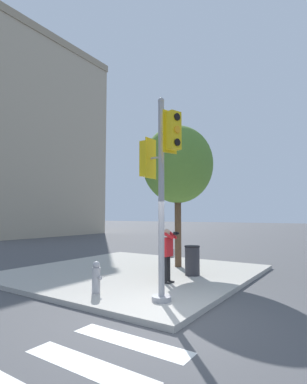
{
  "coord_description": "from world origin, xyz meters",
  "views": [
    {
      "loc": [
        -5.42,
        -3.31,
        2.17
      ],
      "look_at": [
        1.21,
        1.09,
        2.79
      ],
      "focal_mm": 28.0,
      "sensor_mm": 36.0,
      "label": 1
    }
  ],
  "objects_px": {
    "fire_hydrant": "(96,277)",
    "street_tree": "(178,165)",
    "person_photographer": "(167,250)",
    "traffic_signal_pole": "(160,176)",
    "trash_bin": "(192,260)"
  },
  "relations": [
    {
      "from": "person_photographer",
      "to": "street_tree",
      "type": "bearing_deg",
      "value": 22.4
    },
    {
      "from": "traffic_signal_pole",
      "to": "fire_hydrant",
      "type": "xyz_separation_m",
      "value": [
        -0.29,
        1.81,
        -2.57
      ]
    },
    {
      "from": "traffic_signal_pole",
      "to": "fire_hydrant",
      "type": "distance_m",
      "value": 3.16
    },
    {
      "from": "traffic_signal_pole",
      "to": "street_tree",
      "type": "xyz_separation_m",
      "value": [
        4.4,
        1.95,
        1.08
      ]
    },
    {
      "from": "person_photographer",
      "to": "street_tree",
      "type": "height_order",
      "value": "street_tree"
    },
    {
      "from": "fire_hydrant",
      "to": "street_tree",
      "type": "bearing_deg",
      "value": 1.76
    },
    {
      "from": "street_tree",
      "to": "fire_hydrant",
      "type": "height_order",
      "value": "street_tree"
    },
    {
      "from": "person_photographer",
      "to": "fire_hydrant",
      "type": "xyz_separation_m",
      "value": [
        -2.07,
        0.94,
        -0.55
      ]
    },
    {
      "from": "trash_bin",
      "to": "traffic_signal_pole",
      "type": "bearing_deg",
      "value": -166.92
    },
    {
      "from": "street_tree",
      "to": "fire_hydrant",
      "type": "distance_m",
      "value": 5.95
    },
    {
      "from": "street_tree",
      "to": "trash_bin",
      "type": "xyz_separation_m",
      "value": [
        -1.2,
        -1.21,
        -3.56
      ]
    },
    {
      "from": "traffic_signal_pole",
      "to": "fire_hydrant",
      "type": "relative_size",
      "value": 6.06
    },
    {
      "from": "person_photographer",
      "to": "street_tree",
      "type": "relative_size",
      "value": 0.29
    },
    {
      "from": "person_photographer",
      "to": "trash_bin",
      "type": "height_order",
      "value": "person_photographer"
    },
    {
      "from": "street_tree",
      "to": "trash_bin",
      "type": "relative_size",
      "value": 5.72
    }
  ]
}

